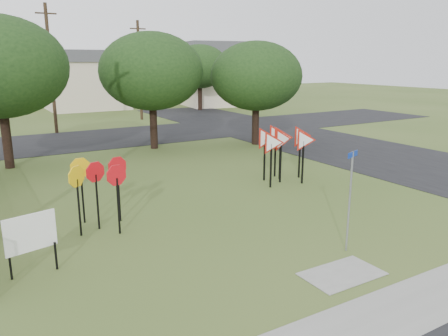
# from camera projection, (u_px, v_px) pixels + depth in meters

# --- Properties ---
(ground) EXTENTS (140.00, 140.00, 0.00)m
(ground) POSITION_uv_depth(u_px,v_px,m) (282.00, 241.00, 12.83)
(ground) COLOR #3B521E
(sidewalk) EXTENTS (30.00, 1.60, 0.02)m
(sidewalk) POSITION_uv_depth(u_px,v_px,m) (404.00, 308.00, 9.32)
(sidewalk) COLOR gray
(sidewalk) RESTS_ON ground
(street_right) EXTENTS (8.00, 50.00, 0.02)m
(street_right) POSITION_uv_depth(u_px,v_px,m) (336.00, 146.00, 27.11)
(street_right) COLOR black
(street_right) RESTS_ON ground
(street_far) EXTENTS (60.00, 8.00, 0.02)m
(street_far) POSITION_uv_depth(u_px,v_px,m) (99.00, 139.00, 29.53)
(street_far) COLOR black
(street_far) RESTS_ON ground
(curb_pad) EXTENTS (2.00, 1.20, 0.02)m
(curb_pad) POSITION_uv_depth(u_px,v_px,m) (342.00, 274.00, 10.82)
(curb_pad) COLOR gray
(curb_pad) RESTS_ON ground
(street_name_sign) EXTENTS (0.55, 0.23, 2.82)m
(street_name_sign) POSITION_uv_depth(u_px,v_px,m) (350.00, 195.00, 11.80)
(street_name_sign) COLOR gray
(street_name_sign) RESTS_ON ground
(stop_sign_cluster) EXTENTS (2.03, 1.63, 2.19)m
(stop_sign_cluster) POSITION_uv_depth(u_px,v_px,m) (98.00, 178.00, 13.42)
(stop_sign_cluster) COLOR black
(stop_sign_cluster) RESTS_ON ground
(yield_sign_cluster) EXTENTS (3.06, 2.19, 2.43)m
(yield_sign_cluster) POSITION_uv_depth(u_px,v_px,m) (283.00, 141.00, 18.81)
(yield_sign_cluster) COLOR black
(yield_sign_cluster) RESTS_ON ground
(info_board) EXTENTS (1.23, 0.34, 1.57)m
(info_board) POSITION_uv_depth(u_px,v_px,m) (31.00, 235.00, 10.59)
(info_board) COLOR black
(info_board) RESTS_ON ground
(far_pole_a) EXTENTS (1.40, 0.24, 9.00)m
(far_pole_a) POSITION_uv_depth(u_px,v_px,m) (51.00, 69.00, 30.79)
(far_pole_a) COLOR #3A2A1A
(far_pole_a) RESTS_ON ground
(far_pole_b) EXTENTS (1.40, 0.24, 8.50)m
(far_pole_b) POSITION_uv_depth(u_px,v_px,m) (140.00, 70.00, 38.14)
(far_pole_b) COLOR #3A2A1A
(far_pole_b) RESTS_ON ground
(house_mid) EXTENTS (8.40, 8.40, 6.20)m
(house_mid) POSITION_uv_depth(u_px,v_px,m) (84.00, 79.00, 47.47)
(house_mid) COLOR beige
(house_mid) RESTS_ON ground
(house_right) EXTENTS (8.30, 8.30, 7.20)m
(house_right) POSITION_uv_depth(u_px,v_px,m) (214.00, 74.00, 50.93)
(house_right) COLOR beige
(house_right) RESTS_ON ground
(tree_near_mid) EXTENTS (6.00, 6.00, 6.80)m
(tree_near_mid) POSITION_uv_depth(u_px,v_px,m) (151.00, 71.00, 25.26)
(tree_near_mid) COLOR black
(tree_near_mid) RESTS_ON ground
(tree_near_right) EXTENTS (5.60, 5.60, 6.33)m
(tree_near_right) POSITION_uv_depth(u_px,v_px,m) (256.00, 76.00, 26.63)
(tree_near_right) COLOR black
(tree_near_right) RESTS_ON ground
(tree_far_right) EXTENTS (6.00, 6.00, 6.80)m
(tree_far_right) POSITION_uv_depth(u_px,v_px,m) (200.00, 67.00, 45.40)
(tree_far_right) COLOR black
(tree_far_right) RESTS_ON ground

